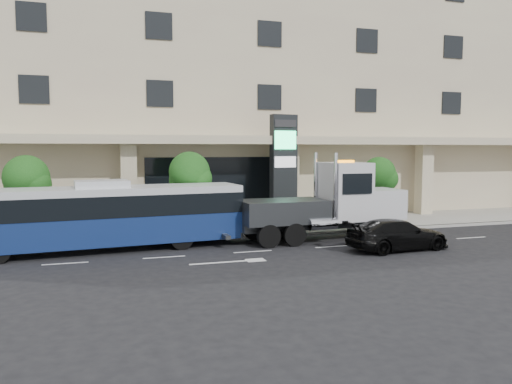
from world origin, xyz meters
The scene contains 11 objects.
ground centered at (0.00, 0.00, 0.00)m, with size 120.00×120.00×0.00m, color black.
sidewalk centered at (0.00, 5.00, 0.07)m, with size 120.00×6.00×0.15m, color gray.
curb centered at (0.00, 2.00, 0.07)m, with size 120.00×0.30×0.15m, color gray.
convention_center centered at (0.00, 15.42, 9.97)m, with size 60.00×17.60×20.00m.
tree_left centered at (-9.97, 3.59, 3.11)m, with size 2.27×2.20×4.22m.
tree_mid centered at (-1.97, 3.59, 3.26)m, with size 2.28×2.20×4.38m.
tree_right centered at (9.53, 3.59, 3.04)m, with size 2.10×2.00×4.04m.
city_bus centered at (-6.50, 0.77, 1.65)m, with size 12.97×3.82×3.24m.
tow_truck centered at (4.65, 0.30, 1.84)m, with size 9.84×2.69×4.48m.
black_sedan centered at (6.51, -3.07, 0.72)m, with size 2.01×4.94×1.43m, color black.
signage_pylon centered at (4.12, 5.62, 3.49)m, with size 1.71×0.83×6.59m.
Camera 1 is at (-6.48, -22.89, 4.65)m, focal length 35.00 mm.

